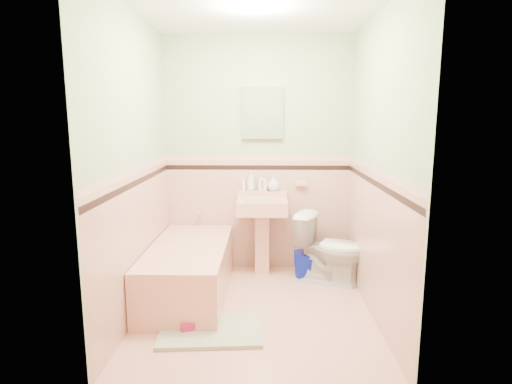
{
  "coord_description": "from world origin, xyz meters",
  "views": [
    {
      "loc": [
        0.08,
        -3.41,
        1.65
      ],
      "look_at": [
        0.0,
        0.25,
        1.0
      ],
      "focal_mm": 29.44,
      "sensor_mm": 36.0,
      "label": 1
    }
  ],
  "objects_px": {
    "bathtub": "(189,271)",
    "medicine_cabinet": "(263,113)",
    "soap_bottle_mid": "(262,182)",
    "sink": "(262,237)",
    "bucket": "(306,264)",
    "shoe": "(191,325)",
    "toilet": "(331,248)",
    "soap_bottle_left": "(251,181)",
    "soap_bottle_right": "(273,183)"
  },
  "relations": [
    {
      "from": "bathtub",
      "to": "medicine_cabinet",
      "type": "height_order",
      "value": "medicine_cabinet"
    },
    {
      "from": "soap_bottle_mid",
      "to": "sink",
      "type": "bearing_deg",
      "value": -89.01
    },
    {
      "from": "bucket",
      "to": "shoe",
      "type": "relative_size",
      "value": 1.66
    },
    {
      "from": "sink",
      "to": "toilet",
      "type": "relative_size",
      "value": 1.17
    },
    {
      "from": "bucket",
      "to": "soap_bottle_left",
      "type": "bearing_deg",
      "value": 158.02
    },
    {
      "from": "sink",
      "to": "soap_bottle_left",
      "type": "distance_m",
      "value": 0.61
    },
    {
      "from": "bathtub",
      "to": "soap_bottle_mid",
      "type": "distance_m",
      "value": 1.23
    },
    {
      "from": "medicine_cabinet",
      "to": "soap_bottle_right",
      "type": "relative_size",
      "value": 3.17
    },
    {
      "from": "bucket",
      "to": "shoe",
      "type": "distance_m",
      "value": 1.57
    },
    {
      "from": "soap_bottle_left",
      "to": "shoe",
      "type": "height_order",
      "value": "soap_bottle_left"
    },
    {
      "from": "medicine_cabinet",
      "to": "shoe",
      "type": "height_order",
      "value": "medicine_cabinet"
    },
    {
      "from": "soap_bottle_left",
      "to": "toilet",
      "type": "bearing_deg",
      "value": -24.52
    },
    {
      "from": "bathtub",
      "to": "medicine_cabinet",
      "type": "relative_size",
      "value": 2.78
    },
    {
      "from": "sink",
      "to": "soap_bottle_right",
      "type": "distance_m",
      "value": 0.59
    },
    {
      "from": "soap_bottle_mid",
      "to": "soap_bottle_right",
      "type": "bearing_deg",
      "value": 0.0
    },
    {
      "from": "soap_bottle_mid",
      "to": "shoe",
      "type": "distance_m",
      "value": 1.78
    },
    {
      "from": "bathtub",
      "to": "toilet",
      "type": "bearing_deg",
      "value": 13.84
    },
    {
      "from": "bathtub",
      "to": "soap_bottle_mid",
      "type": "height_order",
      "value": "soap_bottle_mid"
    },
    {
      "from": "soap_bottle_mid",
      "to": "bucket",
      "type": "height_order",
      "value": "soap_bottle_mid"
    },
    {
      "from": "medicine_cabinet",
      "to": "soap_bottle_mid",
      "type": "xyz_separation_m",
      "value": [
        -0.0,
        -0.03,
        -0.73
      ]
    },
    {
      "from": "bucket",
      "to": "sink",
      "type": "bearing_deg",
      "value": 173.2
    },
    {
      "from": "bathtub",
      "to": "medicine_cabinet",
      "type": "xyz_separation_m",
      "value": [
        0.68,
        0.74,
        1.47
      ]
    },
    {
      "from": "bathtub",
      "to": "soap_bottle_right",
      "type": "distance_m",
      "value": 1.3
    },
    {
      "from": "toilet",
      "to": "soap_bottle_right",
      "type": "bearing_deg",
      "value": 80.07
    },
    {
      "from": "sink",
      "to": "soap_bottle_mid",
      "type": "height_order",
      "value": "soap_bottle_mid"
    },
    {
      "from": "toilet",
      "to": "bucket",
      "type": "height_order",
      "value": "toilet"
    },
    {
      "from": "bathtub",
      "to": "soap_bottle_left",
      "type": "bearing_deg",
      "value": 51.85
    },
    {
      "from": "toilet",
      "to": "soap_bottle_mid",
      "type": "bearing_deg",
      "value": 84.91
    },
    {
      "from": "sink",
      "to": "soap_bottle_left",
      "type": "bearing_deg",
      "value": 124.19
    },
    {
      "from": "bucket",
      "to": "soap_bottle_right",
      "type": "bearing_deg",
      "value": 145.39
    },
    {
      "from": "bathtub",
      "to": "soap_bottle_left",
      "type": "height_order",
      "value": "soap_bottle_left"
    },
    {
      "from": "sink",
      "to": "shoe",
      "type": "xyz_separation_m",
      "value": [
        -0.54,
        -1.26,
        -0.35
      ]
    },
    {
      "from": "sink",
      "to": "soap_bottle_right",
      "type": "xyz_separation_m",
      "value": [
        0.12,
        0.18,
        0.55
      ]
    },
    {
      "from": "soap_bottle_right",
      "to": "soap_bottle_left",
      "type": "bearing_deg",
      "value": 180.0
    },
    {
      "from": "soap_bottle_left",
      "to": "soap_bottle_right",
      "type": "relative_size",
      "value": 1.27
    },
    {
      "from": "bucket",
      "to": "shoe",
      "type": "bearing_deg",
      "value": -129.84
    },
    {
      "from": "sink",
      "to": "bucket",
      "type": "height_order",
      "value": "sink"
    },
    {
      "from": "toilet",
      "to": "shoe",
      "type": "relative_size",
      "value": 4.43
    },
    {
      "from": "bathtub",
      "to": "medicine_cabinet",
      "type": "bearing_deg",
      "value": 47.42
    },
    {
      "from": "soap_bottle_left",
      "to": "shoe",
      "type": "distance_m",
      "value": 1.76
    },
    {
      "from": "sink",
      "to": "soap_bottle_right",
      "type": "bearing_deg",
      "value": 56.47
    },
    {
      "from": "shoe",
      "to": "toilet",
      "type": "bearing_deg",
      "value": 20.4
    },
    {
      "from": "soap_bottle_left",
      "to": "toilet",
      "type": "relative_size",
      "value": 0.31
    },
    {
      "from": "bathtub",
      "to": "bucket",
      "type": "height_order",
      "value": "bathtub"
    },
    {
      "from": "sink",
      "to": "shoe",
      "type": "bearing_deg",
      "value": -113.37
    },
    {
      "from": "bathtub",
      "to": "bucket",
      "type": "bearing_deg",
      "value": 22.64
    },
    {
      "from": "soap_bottle_right",
      "to": "shoe",
      "type": "xyz_separation_m",
      "value": [
        -0.66,
        -1.44,
        -0.9
      ]
    },
    {
      "from": "medicine_cabinet",
      "to": "shoe",
      "type": "relative_size",
      "value": 3.42
    },
    {
      "from": "soap_bottle_right",
      "to": "soap_bottle_mid",
      "type": "bearing_deg",
      "value": 180.0
    },
    {
      "from": "toilet",
      "to": "bucket",
      "type": "relative_size",
      "value": 2.66
    }
  ]
}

